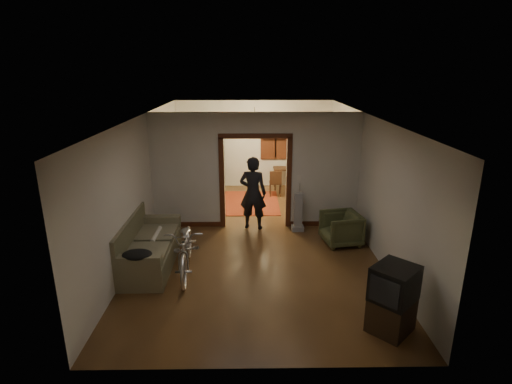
{
  "coord_description": "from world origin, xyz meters",
  "views": [
    {
      "loc": [
        -0.12,
        -8.57,
        3.8
      ],
      "look_at": [
        0.0,
        -0.3,
        1.2
      ],
      "focal_mm": 28.0,
      "sensor_mm": 36.0,
      "label": 1
    }
  ],
  "objects_px": {
    "sofa": "(148,243)",
    "bicycle": "(187,247)",
    "armchair": "(341,228)",
    "desk": "(288,178)",
    "person": "(253,193)",
    "locker": "(208,162)"
  },
  "relations": [
    {
      "from": "armchair",
      "to": "desk",
      "type": "relative_size",
      "value": 0.86
    },
    {
      "from": "bicycle",
      "to": "desk",
      "type": "bearing_deg",
      "value": 61.48
    },
    {
      "from": "locker",
      "to": "bicycle",
      "type": "bearing_deg",
      "value": -70.5
    },
    {
      "from": "sofa",
      "to": "locker",
      "type": "distance_m",
      "value": 5.21
    },
    {
      "from": "armchair",
      "to": "person",
      "type": "height_order",
      "value": "person"
    },
    {
      "from": "bicycle",
      "to": "armchair",
      "type": "distance_m",
      "value": 3.46
    },
    {
      "from": "locker",
      "to": "armchair",
      "type": "bearing_deg",
      "value": -33.01
    },
    {
      "from": "sofa",
      "to": "bicycle",
      "type": "bearing_deg",
      "value": -18.21
    },
    {
      "from": "sofa",
      "to": "desk",
      "type": "xyz_separation_m",
      "value": [
        3.24,
        5.23,
        -0.15
      ]
    },
    {
      "from": "sofa",
      "to": "desk",
      "type": "relative_size",
      "value": 2.3
    },
    {
      "from": "armchair",
      "to": "person",
      "type": "xyz_separation_m",
      "value": [
        -1.95,
        0.95,
        0.53
      ]
    },
    {
      "from": "bicycle",
      "to": "person",
      "type": "xyz_separation_m",
      "value": [
        1.28,
        2.17,
        0.39
      ]
    },
    {
      "from": "locker",
      "to": "desk",
      "type": "distance_m",
      "value": 2.61
    },
    {
      "from": "person",
      "to": "locker",
      "type": "distance_m",
      "value": 3.52
    },
    {
      "from": "sofa",
      "to": "bicycle",
      "type": "height_order",
      "value": "bicycle"
    },
    {
      "from": "sofa",
      "to": "armchair",
      "type": "distance_m",
      "value": 4.16
    },
    {
      "from": "sofa",
      "to": "bicycle",
      "type": "xyz_separation_m",
      "value": [
        0.8,
        -0.25,
        0.02
      ]
    },
    {
      "from": "sofa",
      "to": "person",
      "type": "distance_m",
      "value": 2.86
    },
    {
      "from": "bicycle",
      "to": "person",
      "type": "bearing_deg",
      "value": 54.87
    },
    {
      "from": "bicycle",
      "to": "desk",
      "type": "height_order",
      "value": "bicycle"
    },
    {
      "from": "armchair",
      "to": "locker",
      "type": "distance_m",
      "value": 5.38
    },
    {
      "from": "locker",
      "to": "desk",
      "type": "bearing_deg",
      "value": 20.12
    }
  ]
}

